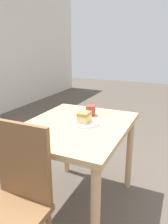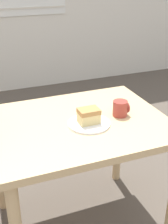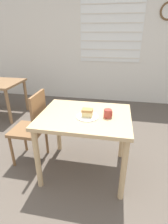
% 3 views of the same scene
% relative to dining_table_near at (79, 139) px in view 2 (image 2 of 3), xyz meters
% --- Properties ---
extents(dining_table_near, '(0.99, 0.80, 0.77)m').
position_rel_dining_table_near_xyz_m(dining_table_near, '(0.00, 0.00, 0.00)').
color(dining_table_near, tan).
rests_on(dining_table_near, ground_plane).
extents(plate, '(0.23, 0.23, 0.01)m').
position_rel_dining_table_near_xyz_m(plate, '(0.04, -0.06, 0.12)').
color(plate, white).
rests_on(plate, dining_table_near).
extents(cake_slice, '(0.11, 0.08, 0.08)m').
position_rel_dining_table_near_xyz_m(cake_slice, '(0.04, -0.06, 0.17)').
color(cake_slice, '#E0C67F').
rests_on(cake_slice, plate).
extents(coffee_mug, '(0.09, 0.09, 0.09)m').
position_rel_dining_table_near_xyz_m(coffee_mug, '(0.25, -0.02, 0.16)').
color(coffee_mug, '#9E382D').
rests_on(coffee_mug, dining_table_near).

